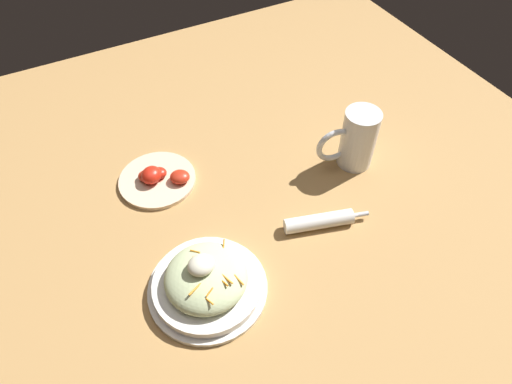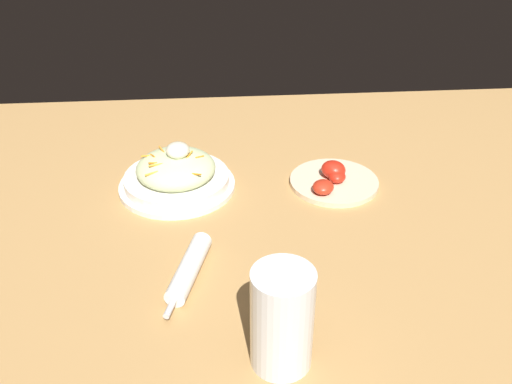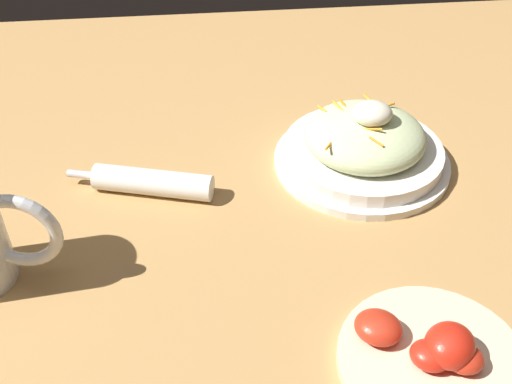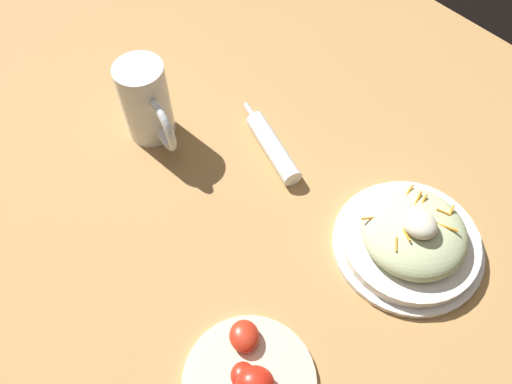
{
  "view_description": "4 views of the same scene",
  "coord_description": "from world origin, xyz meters",
  "px_view_note": "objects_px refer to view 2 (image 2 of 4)",
  "views": [
    {
      "loc": [
        0.38,
        0.62,
        0.78
      ],
      "look_at": [
        0.1,
        0.08,
        0.08
      ],
      "focal_mm": 32.0,
      "sensor_mm": 36.0,
      "label": 1
    },
    {
      "loc": [
        -0.7,
        0.12,
        0.59
      ],
      "look_at": [
        0.09,
        0.06,
        0.09
      ],
      "focal_mm": 40.05,
      "sensor_mm": 36.0,
      "label": 2
    },
    {
      "loc": [
        0.06,
        -0.42,
        0.47
      ],
      "look_at": [
        0.11,
        0.05,
        0.09
      ],
      "focal_mm": 42.55,
      "sensor_mm": 36.0,
      "label": 3
    },
    {
      "loc": [
        0.38,
        -0.21,
        0.7
      ],
      "look_at": [
        0.06,
        0.07,
        0.06
      ],
      "focal_mm": 36.09,
      "sensor_mm": 36.0,
      "label": 4
    }
  ],
  "objects_px": {
    "salad_plate": "(176,174)",
    "napkin_roll": "(189,268)",
    "tomato_plate": "(333,179)",
    "beer_mug": "(282,322)"
  },
  "relations": [
    {
      "from": "salad_plate",
      "to": "napkin_roll",
      "type": "bearing_deg",
      "value": -173.88
    },
    {
      "from": "tomato_plate",
      "to": "napkin_roll",
      "type": "bearing_deg",
      "value": 132.77
    },
    {
      "from": "salad_plate",
      "to": "beer_mug",
      "type": "xyz_separation_m",
      "value": [
        -0.44,
        -0.15,
        0.03
      ]
    },
    {
      "from": "beer_mug",
      "to": "napkin_roll",
      "type": "bearing_deg",
      "value": 35.58
    },
    {
      "from": "salad_plate",
      "to": "napkin_roll",
      "type": "distance_m",
      "value": 0.27
    },
    {
      "from": "beer_mug",
      "to": "napkin_roll",
      "type": "height_order",
      "value": "beer_mug"
    },
    {
      "from": "napkin_roll",
      "to": "tomato_plate",
      "type": "bearing_deg",
      "value": -47.23
    },
    {
      "from": "salad_plate",
      "to": "tomato_plate",
      "type": "bearing_deg",
      "value": -92.22
    },
    {
      "from": "salad_plate",
      "to": "napkin_roll",
      "type": "xyz_separation_m",
      "value": [
        -0.27,
        -0.03,
        -0.01
      ]
    },
    {
      "from": "beer_mug",
      "to": "salad_plate",
      "type": "bearing_deg",
      "value": 19.06
    }
  ]
}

